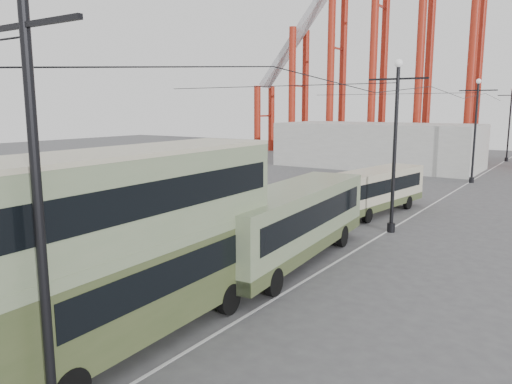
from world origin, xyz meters
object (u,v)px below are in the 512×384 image
Objects in this scene: single_decker_green at (290,221)px; double_decker_bus at (135,236)px; single_decker_cream at (376,189)px; pedestrian at (287,229)px; lamp_post_near at (26,50)px.

double_decker_bus is at bearing -94.44° from single_decker_green.
single_decker_green reaches higher than single_decker_cream.
single_decker_green is 12.28m from single_decker_cream.
pedestrian is at bearing 118.60° from single_decker_green.
lamp_post_near is 0.90× the size of single_decker_green.
double_decker_bus is (-1.85, 4.07, -4.68)m from lamp_post_near.
double_decker_bus reaches higher than single_decker_cream.
lamp_post_near reaches higher than single_decker_cream.
pedestrian is (-3.27, 15.13, -6.92)m from lamp_post_near.
single_decker_cream is 4.98× the size of pedestrian.
lamp_post_near reaches higher than double_decker_bus.
lamp_post_near is 6.47m from double_decker_bus.
single_decker_cream is (-2.54, 25.38, -6.26)m from lamp_post_near.
double_decker_bus is 0.89× the size of single_decker_green.
single_decker_cream is at bearing 95.72° from lamp_post_near.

